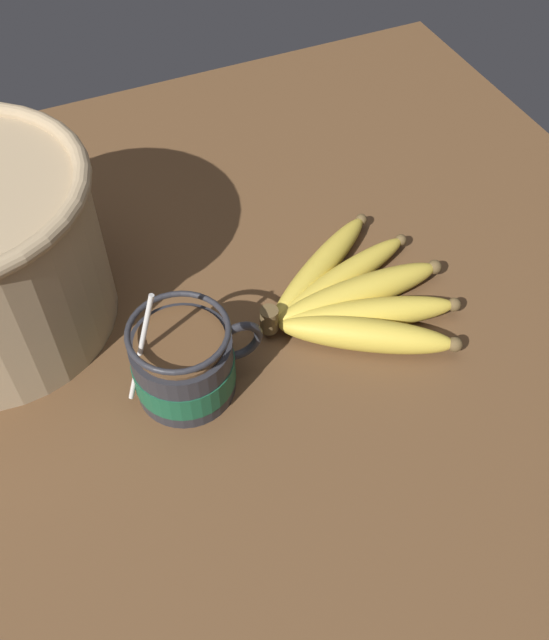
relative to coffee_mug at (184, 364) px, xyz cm
name	(u,v)px	position (x,y,z in cm)	size (l,w,h in cm)	color
table	(222,417)	(2.08, -3.98, -5.45)	(118.99, 118.99, 2.99)	brown
coffee_mug	(184,364)	(0.00, 0.00, 0.00)	(14.55, 10.27, 15.08)	#28282D
banana_bunch	(353,299)	(20.38, 2.51, -2.23)	(22.68, 24.22, 4.10)	brown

